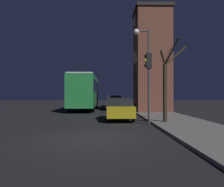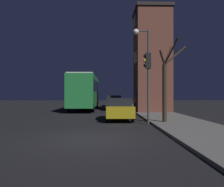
# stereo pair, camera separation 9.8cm
# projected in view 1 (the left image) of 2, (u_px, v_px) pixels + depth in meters

# --- Properties ---
(ground_plane) EXTENTS (120.00, 120.00, 0.00)m
(ground_plane) POSITION_uv_depth(u_px,v_px,m) (89.00, 138.00, 8.62)
(ground_plane) COLOR black
(sidewalk) EXTENTS (3.55, 60.00, 0.13)m
(sidewalk) POSITION_uv_depth(u_px,v_px,m) (217.00, 136.00, 8.74)
(sidewalk) COLOR #514F4C
(sidewalk) RESTS_ON ground
(brick_building) EXTENTS (3.49, 3.77, 10.09)m
(brick_building) POSITION_uv_depth(u_px,v_px,m) (152.00, 60.00, 21.69)
(brick_building) COLOR brown
(brick_building) RESTS_ON sidewalk
(streetlamp) EXTENTS (1.18, 0.41, 6.39)m
(streetlamp) POSITION_uv_depth(u_px,v_px,m) (144.00, 57.00, 15.84)
(streetlamp) COLOR #38383A
(streetlamp) RESTS_ON sidewalk
(traffic_light) EXTENTS (0.43, 0.24, 4.16)m
(traffic_light) POSITION_uv_depth(u_px,v_px,m) (148.00, 73.00, 12.69)
(traffic_light) COLOR #38383A
(traffic_light) RESTS_ON ground
(bare_tree) EXTENTS (1.79, 1.66, 4.76)m
(bare_tree) POSITION_uv_depth(u_px,v_px,m) (166.00, 83.00, 12.91)
(bare_tree) COLOR #2D2319
(bare_tree) RESTS_ON sidewalk
(bus) EXTENTS (2.60, 10.99, 3.83)m
(bus) POSITION_uv_depth(u_px,v_px,m) (85.00, 90.00, 25.15)
(bus) COLOR #1E6B33
(bus) RESTS_ON ground
(car_near_lane) EXTENTS (1.75, 4.04, 1.51)m
(car_near_lane) POSITION_uv_depth(u_px,v_px,m) (120.00, 109.00, 14.90)
(car_near_lane) COLOR olive
(car_near_lane) RESTS_ON ground
(car_mid_lane) EXTENTS (1.79, 4.02, 1.66)m
(car_mid_lane) POSITION_uv_depth(u_px,v_px,m) (113.00, 102.00, 24.77)
(car_mid_lane) COLOR black
(car_mid_lane) RESTS_ON ground
(car_far_lane) EXTENTS (1.90, 3.90, 1.59)m
(car_far_lane) POSITION_uv_depth(u_px,v_px,m) (112.00, 101.00, 33.79)
(car_far_lane) COLOR #B21E19
(car_far_lane) RESTS_ON ground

